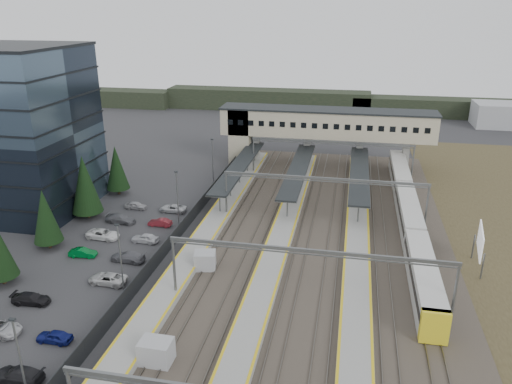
% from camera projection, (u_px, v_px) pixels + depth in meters
% --- Properties ---
extents(ground, '(220.00, 220.00, 0.00)m').
position_uv_depth(ground, '(214.00, 263.00, 60.61)').
color(ground, '#2B2B2D').
rests_on(ground, ground).
extents(conifer_row, '(4.42, 49.82, 9.50)m').
position_uv_depth(conifer_row, '(26.00, 226.00, 59.35)').
color(conifer_row, black).
rests_on(conifer_row, ground).
extents(car_park, '(10.58, 44.44, 1.29)m').
position_uv_depth(car_park, '(84.00, 275.00, 56.72)').
color(car_park, silver).
rests_on(car_park, ground).
extents(lampposts, '(0.50, 53.25, 8.07)m').
position_uv_depth(lampposts, '(154.00, 222.00, 61.69)').
color(lampposts, slate).
rests_on(lampposts, ground).
extents(fence, '(0.08, 90.00, 2.00)m').
position_uv_depth(fence, '(177.00, 234.00, 66.03)').
color(fence, '#26282B').
rests_on(fence, ground).
extents(relay_cabin_near, '(2.84, 2.10, 2.34)m').
position_uv_depth(relay_cabin_near, '(156.00, 352.00, 43.30)').
color(relay_cabin_near, '#A2A3A7').
rests_on(relay_cabin_near, ground).
extents(relay_cabin_far, '(2.84, 2.52, 2.26)m').
position_uv_depth(relay_cabin_far, '(205.00, 261.00, 58.85)').
color(relay_cabin_far, '#A2A3A7').
rests_on(relay_cabin_far, ground).
extents(rail_corridor, '(34.00, 90.00, 0.92)m').
position_uv_depth(rail_corridor, '(296.00, 250.00, 63.41)').
color(rail_corridor, '#332C26').
rests_on(rail_corridor, ground).
extents(canopies, '(23.10, 30.00, 3.28)m').
position_uv_depth(canopies, '(298.00, 169.00, 82.76)').
color(canopies, black).
rests_on(canopies, ground).
extents(footbridge, '(40.40, 6.40, 11.20)m').
position_uv_depth(footbridge, '(312.00, 126.00, 95.00)').
color(footbridge, beige).
rests_on(footbridge, ground).
extents(gantries, '(28.40, 62.28, 7.17)m').
position_uv_depth(gantries, '(317.00, 216.00, 59.08)').
color(gantries, slate).
rests_on(gantries, ground).
extents(train, '(2.63, 54.83, 3.31)m').
position_uv_depth(train, '(409.00, 214.00, 70.16)').
color(train, beige).
rests_on(train, ground).
extents(billboard, '(1.08, 5.99, 5.14)m').
position_uv_depth(billboard, '(480.00, 242.00, 58.29)').
color(billboard, slate).
rests_on(billboard, ground).
extents(treeline_far, '(170.00, 19.00, 7.00)m').
position_uv_depth(treeline_far, '(384.00, 106.00, 140.01)').
color(treeline_far, black).
rests_on(treeline_far, ground).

